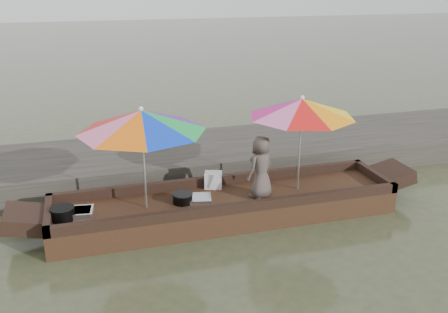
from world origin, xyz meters
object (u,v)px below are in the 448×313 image
object	(u,v)px
cooking_pot	(63,214)
tray_crayfish	(75,213)
supply_bag	(213,180)
umbrella_bow	(144,159)
charcoal_grill	(183,199)
umbrella_stern	(300,144)
boat_hull	(226,208)
tray_scallop	(195,199)
vendor	(261,167)

from	to	relation	value
cooking_pot	tray_crayfish	xyz separation A→B (m)	(0.17, 0.07, -0.05)
cooking_pot	supply_bag	world-z (taller)	supply_bag
umbrella_bow	charcoal_grill	bearing A→B (deg)	0.16
cooking_pot	umbrella_stern	distance (m)	3.72
umbrella_bow	boat_hull	bearing A→B (deg)	0.00
cooking_pot	charcoal_grill	bearing A→B (deg)	2.02
tray_scallop	charcoal_grill	distance (m)	0.20
boat_hull	tray_scallop	distance (m)	0.53
tray_scallop	umbrella_bow	world-z (taller)	umbrella_bow
tray_scallop	charcoal_grill	world-z (taller)	charcoal_grill
supply_bag	umbrella_stern	distance (m)	1.52
boat_hull	cooking_pot	size ratio (longest dim) A/B	15.64
tray_crayfish	tray_scallop	distance (m)	1.78
vendor	umbrella_bow	bearing A→B (deg)	-32.62
tray_crayfish	supply_bag	size ratio (longest dim) A/B	1.80
tray_scallop	supply_bag	world-z (taller)	supply_bag
cooking_pot	boat_hull	bearing A→B (deg)	1.41
umbrella_stern	tray_scallop	bearing A→B (deg)	178.83
charcoal_grill	umbrella_bow	distance (m)	0.90
boat_hull	tray_scallop	xyz separation A→B (m)	(-0.49, 0.03, 0.21)
umbrella_stern	vendor	bearing A→B (deg)	-170.22
tray_scallop	vendor	world-z (taller)	vendor
charcoal_grill	umbrella_bow	bearing A→B (deg)	-179.84
charcoal_grill	umbrella_stern	bearing A→B (deg)	-0.05
vendor	umbrella_bow	distance (m)	1.79
tray_crayfish	cooking_pot	bearing A→B (deg)	-158.12
cooking_pot	umbrella_stern	world-z (taller)	umbrella_stern
vendor	umbrella_stern	distance (m)	0.75
supply_bag	cooking_pot	bearing A→B (deg)	-167.80
boat_hull	supply_bag	distance (m)	0.55
tray_scallop	umbrella_bow	distance (m)	1.06
umbrella_stern	umbrella_bow	bearing A→B (deg)	180.00
tray_crayfish	vendor	xyz separation A→B (m)	(2.80, -0.13, 0.46)
tray_scallop	charcoal_grill	size ratio (longest dim) A/B	1.69
cooking_pot	umbrella_bow	xyz separation A→B (m)	(1.20, 0.06, 0.68)
umbrella_stern	tray_crayfish	bearing A→B (deg)	179.88
boat_hull	tray_crayfish	size ratio (longest dim) A/B	10.65
boat_hull	charcoal_grill	size ratio (longest dim) A/B	18.00
boat_hull	umbrella_bow	size ratio (longest dim) A/B	2.90
boat_hull	supply_bag	bearing A→B (deg)	99.94
charcoal_grill	vendor	world-z (taller)	vendor
cooking_pot	umbrella_bow	size ratio (longest dim) A/B	0.19
vendor	umbrella_stern	bearing A→B (deg)	161.01
tray_scallop	supply_bag	distance (m)	0.59
cooking_pot	charcoal_grill	xyz separation A→B (m)	(1.75, 0.06, -0.02)
supply_bag	umbrella_stern	size ratio (longest dim) A/B	0.17
supply_bag	umbrella_stern	bearing A→B (deg)	-19.11
vendor	umbrella_stern	size ratio (longest dim) A/B	0.60
boat_hull	cooking_pot	bearing A→B (deg)	-178.59
umbrella_bow	umbrella_stern	distance (m)	2.46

